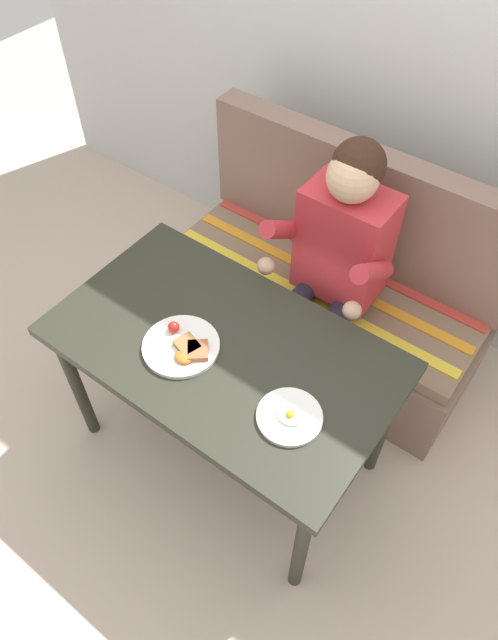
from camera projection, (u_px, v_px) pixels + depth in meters
name	position (u px, v px, depth m)	size (l,w,h in m)	color
ground_plane	(229.00, 446.00, 2.52)	(8.00, 8.00, 0.00)	beige
back_wall	(424.00, 40.00, 2.18)	(4.40, 0.10, 2.60)	silver
table	(224.00, 359.00, 2.02)	(1.20, 0.70, 0.73)	#28291F
couch	(328.00, 292.00, 2.66)	(1.44, 0.56, 1.00)	#7F6255
person	(334.00, 257.00, 2.22)	(0.45, 0.61, 1.21)	#C12F37
plate_breakfast	(183.00, 346.00, 1.94)	(0.26, 0.26, 0.05)	white
plate_eggs	(290.00, 416.00, 1.77)	(0.21, 0.21, 0.04)	white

